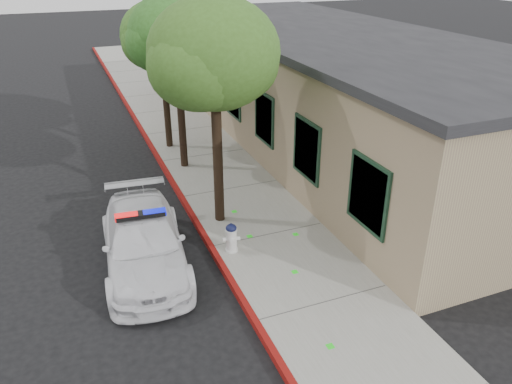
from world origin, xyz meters
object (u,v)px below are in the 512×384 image
at_px(clapboard_building, 329,88).
at_px(street_tree_near, 215,59).
at_px(police_car, 144,242).
at_px(street_tree_mid, 176,38).
at_px(street_tree_far, 162,38).
at_px(fire_hydrant, 231,237).

height_order(clapboard_building, street_tree_near, street_tree_near).
relative_size(police_car, street_tree_mid, 0.84).
bearing_deg(street_tree_far, street_tree_mid, -89.04).
relative_size(police_car, street_tree_far, 0.90).
bearing_deg(street_tree_far, police_car, -107.56).
distance_m(clapboard_building, police_car, 10.33).
relative_size(street_tree_near, street_tree_far, 1.12).
xyz_separation_m(fire_hydrant, street_tree_near, (0.24, 1.64, 4.00)).
height_order(clapboard_building, fire_hydrant, clapboard_building).
relative_size(police_car, street_tree_near, 0.81).
relative_size(street_tree_mid, street_tree_far, 1.07).
height_order(clapboard_building, police_car, clapboard_building).
height_order(clapboard_building, street_tree_mid, street_tree_mid).
distance_m(clapboard_building, street_tree_far, 6.42).
relative_size(clapboard_building, street_tree_far, 3.97).
xyz_separation_m(clapboard_building, street_tree_mid, (-5.93, -0.65, 2.27)).
distance_m(street_tree_mid, street_tree_far, 2.03).
bearing_deg(fire_hydrant, street_tree_far, 99.03).
xyz_separation_m(clapboard_building, fire_hydrant, (-6.23, -6.38, -1.59)).
xyz_separation_m(police_car, street_tree_mid, (2.36, 5.35, 3.73)).
xyz_separation_m(clapboard_building, street_tree_far, (-5.96, 1.35, 1.98)).
xyz_separation_m(police_car, street_tree_far, (2.33, 7.35, 3.43)).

